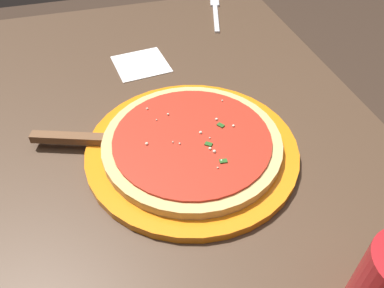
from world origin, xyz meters
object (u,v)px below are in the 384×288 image
Objects in this scene: serving_plate at (192,150)px; napkin_folded_right at (141,64)px; pizza_server at (93,140)px; pizza at (192,142)px; fork at (216,13)px.

serving_plate is 0.30m from napkin_folded_right.
napkin_folded_right is at bearing 152.32° from pizza_server.
pizza is at bearing 6.26° from napkin_folded_right.
fork is at bearing 157.14° from serving_plate.
pizza_server is 2.00× the size of napkin_folded_right.
pizza_server reaches higher than fork.
pizza_server reaches higher than napkin_folded_right.
pizza is 0.53m from fork.
fork is (-0.43, 0.36, -0.02)m from pizza_server.
pizza reaches higher than napkin_folded_right.
fork is (-0.49, 0.20, -0.00)m from serving_plate.
napkin_folded_right is at bearing -51.29° from fork.
fork is at bearing 139.81° from pizza_server.
fork is (-0.19, 0.24, 0.00)m from napkin_folded_right.
pizza reaches higher than pizza_server.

